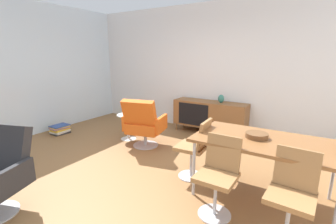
# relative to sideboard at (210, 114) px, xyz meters

# --- Properties ---
(ground_plane) EXTENTS (8.32, 8.32, 0.00)m
(ground_plane) POSITION_rel_sideboard_xyz_m (-0.07, -2.30, -0.44)
(ground_plane) COLOR olive
(wall_back) EXTENTS (6.80, 0.12, 2.80)m
(wall_back) POSITION_rel_sideboard_xyz_m (-0.07, 0.30, 0.96)
(wall_back) COLOR white
(wall_back) RESTS_ON ground_plane
(wall_window_left) EXTENTS (0.12, 5.60, 2.80)m
(wall_window_left) POSITION_rel_sideboard_xyz_m (-3.27, -2.30, 0.96)
(wall_window_left) COLOR silver
(wall_window_left) RESTS_ON ground_plane
(sideboard) EXTENTS (1.60, 0.45, 0.72)m
(sideboard) POSITION_rel_sideboard_xyz_m (0.00, 0.00, 0.00)
(sideboard) COLOR brown
(sideboard) RESTS_ON ground_plane
(vase_cobalt) EXTENTS (0.13, 0.13, 0.17)m
(vase_cobalt) POSITION_rel_sideboard_xyz_m (0.24, 0.00, 0.37)
(vase_cobalt) COLOR #337266
(vase_cobalt) RESTS_ON sideboard
(dining_table) EXTENTS (1.60, 0.90, 0.74)m
(dining_table) POSITION_rel_sideboard_xyz_m (1.48, -1.95, 0.26)
(dining_table) COLOR brown
(dining_table) RESTS_ON ground_plane
(wooden_bowl_on_table) EXTENTS (0.26, 0.26, 0.06)m
(wooden_bowl_on_table) POSITION_rel_sideboard_xyz_m (1.38, -1.93, 0.33)
(wooden_bowl_on_table) COLOR brown
(wooden_bowl_on_table) RESTS_ON dining_table
(dining_chair_near_window) EXTENTS (0.45, 0.42, 0.86)m
(dining_chair_near_window) POSITION_rel_sideboard_xyz_m (0.59, -1.94, 0.03)
(dining_chair_near_window) COLOR #9E7042
(dining_chair_near_window) RESTS_ON ground_plane
(dining_chair_front_left) EXTENTS (0.40, 0.43, 0.86)m
(dining_chair_front_left) POSITION_rel_sideboard_xyz_m (1.13, -2.51, 0.03)
(dining_chair_front_left) COLOR #9E7042
(dining_chair_front_left) RESTS_ON ground_plane
(dining_chair_front_right) EXTENTS (0.43, 0.45, 0.86)m
(dining_chair_front_right) POSITION_rel_sideboard_xyz_m (1.84, -2.51, 0.03)
(dining_chair_front_right) COLOR #9E7042
(dining_chair_front_right) RESTS_ON ground_plane
(lounge_chair_red) EXTENTS (0.82, 0.78, 0.95)m
(lounge_chair_red) POSITION_rel_sideboard_xyz_m (-0.73, -1.40, 0.03)
(lounge_chair_red) COLOR #D85919
(lounge_chair_red) RESTS_ON ground_plane
(side_table_round) EXTENTS (0.44, 0.44, 0.52)m
(side_table_round) POSITION_rel_sideboard_xyz_m (-1.29, -1.22, -0.12)
(side_table_round) COLOR white
(side_table_round) RESTS_ON ground_plane
(fruit_bowl) EXTENTS (0.20, 0.20, 0.11)m
(fruit_bowl) POSITION_rel_sideboard_xyz_m (-1.28, -1.22, 0.12)
(fruit_bowl) COLOR #262628
(fruit_bowl) RESTS_ON side_table_round
(magazine_stack) EXTENTS (0.33, 0.40, 0.18)m
(magazine_stack) POSITION_rel_sideboard_xyz_m (-2.81, -1.77, -0.35)
(magazine_stack) COLOR #262626
(magazine_stack) RESTS_ON ground_plane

